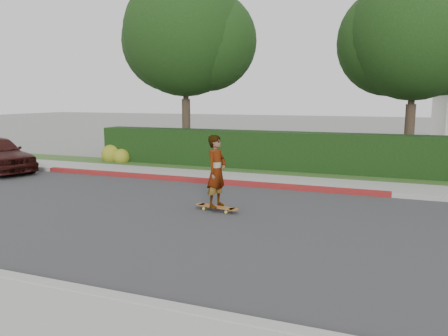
{
  "coord_description": "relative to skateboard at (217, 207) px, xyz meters",
  "views": [
    {
      "loc": [
        0.92,
        -8.69,
        2.75
      ],
      "look_at": [
        -3.0,
        1.43,
        1.0
      ],
      "focal_mm": 35.0,
      "sensor_mm": 36.0,
      "label": 1
    }
  ],
  "objects": [
    {
      "name": "skateboarder",
      "position": [
        0.0,
        0.0,
        0.89
      ],
      "size": [
        0.53,
        0.7,
        1.75
      ],
      "primitive_type": "imported",
      "rotation": [
        0.0,
        0.0,
        1.39
      ],
      "color": "white",
      "rests_on": "skateboard"
    },
    {
      "name": "flowering_shrub",
      "position": [
        -7.01,
        5.8,
        0.23
      ],
      "size": [
        1.4,
        1.0,
        0.9
      ],
      "color": "#2D4C19",
      "rests_on": "ground"
    },
    {
      "name": "tree_center",
      "position": [
        4.48,
        8.25,
        4.8
      ],
      "size": [
        5.66,
        4.84,
        7.44
      ],
      "color": "#33261C",
      "rests_on": "ground"
    },
    {
      "name": "curb_near",
      "position": [
        3.0,
        -5.03,
        -0.03
      ],
      "size": [
        60.0,
        0.2,
        0.15
      ],
      "primitive_type": "cube",
      "color": "#9E9E99",
      "rests_on": "ground"
    },
    {
      "name": "ground",
      "position": [
        3.0,
        -0.93,
        -0.1
      ],
      "size": [
        120.0,
        120.0,
        0.0
      ],
      "primitive_type": "plane",
      "color": "slate",
      "rests_on": "ground"
    },
    {
      "name": "curb_far",
      "position": [
        3.0,
        3.17,
        -0.03
      ],
      "size": [
        60.0,
        0.2,
        0.15
      ],
      "primitive_type": "cube",
      "color": "#9E9E99",
      "rests_on": "ground"
    },
    {
      "name": "planting_strip",
      "position": [
        3.0,
        5.67,
        -0.05
      ],
      "size": [
        60.0,
        1.6,
        0.1
      ],
      "primitive_type": "cube",
      "color": "#2D4C1E",
      "rests_on": "ground"
    },
    {
      "name": "skateboard",
      "position": [
        0.0,
        0.0,
        0.0
      ],
      "size": [
        1.22,
        0.43,
        0.11
      ],
      "rotation": [
        0.0,
        0.0,
        -0.17
      ],
      "color": "yellow",
      "rests_on": "ground"
    },
    {
      "name": "hedge",
      "position": [
        -0.0,
        6.27,
        0.65
      ],
      "size": [
        15.0,
        1.0,
        1.5
      ],
      "primitive_type": "cube",
      "color": "black",
      "rests_on": "ground"
    },
    {
      "name": "tree_left",
      "position": [
        -4.52,
        7.75,
        5.16
      ],
      "size": [
        5.99,
        5.21,
        8.0
      ],
      "color": "#33261C",
      "rests_on": "ground"
    },
    {
      "name": "curb_red_section",
      "position": [
        -2.0,
        3.17,
        -0.03
      ],
      "size": [
        12.0,
        0.21,
        0.15
      ],
      "primitive_type": "cube",
      "color": "maroon",
      "rests_on": "ground"
    },
    {
      "name": "sidewalk_far",
      "position": [
        3.0,
        4.07,
        -0.04
      ],
      "size": [
        60.0,
        1.6,
        0.12
      ],
      "primitive_type": "cube",
      "color": "gray",
      "rests_on": "ground"
    },
    {
      "name": "road",
      "position": [
        3.0,
        -0.93,
        -0.1
      ],
      "size": [
        60.0,
        8.0,
        0.01
      ],
      "primitive_type": "cube",
      "color": "#2D2D30",
      "rests_on": "ground"
    }
  ]
}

